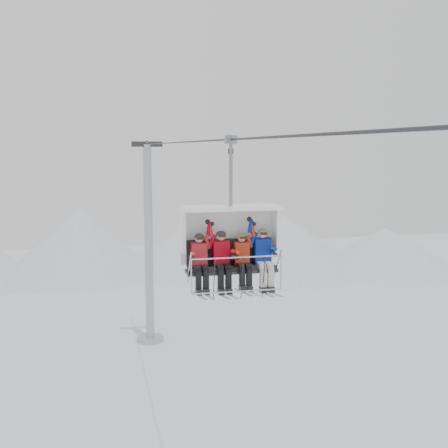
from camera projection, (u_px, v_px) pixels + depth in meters
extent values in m
cone|color=silver|center=(80.00, 241.00, 57.86)|extent=(16.00, 16.00, 7.00)
cone|color=silver|center=(187.00, 248.00, 59.52)|extent=(14.00, 14.00, 5.00)
cone|color=silver|center=(282.00, 243.00, 59.78)|extent=(18.00, 18.00, 6.00)
cone|color=silver|center=(385.00, 249.00, 60.43)|extent=(16.00, 16.00, 4.50)
cone|color=silver|center=(235.00, 243.00, 63.80)|extent=(12.00, 12.00, 4.50)
cylinder|color=#A4A6AB|center=(149.00, 245.00, 37.34)|extent=(0.56, 0.56, 13.30)
cylinder|color=#A4A6AB|center=(151.00, 339.00, 38.22)|extent=(1.80, 1.80, 0.30)
cube|color=#2F2E34|center=(147.00, 144.00, 36.44)|extent=(2.00, 0.35, 0.35)
cylinder|color=#2F2E34|center=(224.00, 140.00, 15.21)|extent=(0.06, 50.00, 0.06)
cube|color=black|center=(232.00, 267.00, 14.83)|extent=(2.32, 0.55, 0.10)
cube|color=black|center=(229.00, 251.00, 15.02)|extent=(2.32, 0.10, 0.67)
cube|color=#2F2E34|center=(232.00, 271.00, 14.84)|extent=(2.42, 0.60, 0.08)
cube|color=white|center=(227.00, 234.00, 15.18)|extent=(2.58, 0.10, 1.54)
cube|color=white|center=(231.00, 208.00, 14.69)|extent=(2.58, 0.90, 0.10)
cylinder|color=#B8B8BD|center=(237.00, 258.00, 14.25)|extent=(2.36, 0.04, 0.04)
cylinder|color=#B8B8BD|center=(237.00, 292.00, 14.30)|extent=(2.36, 0.04, 0.04)
cylinder|color=gray|center=(231.00, 174.00, 14.59)|extent=(0.10, 0.10, 1.77)
cube|color=gray|center=(231.00, 139.00, 14.47)|extent=(0.30, 0.18, 0.22)
cube|color=red|center=(199.00, 254.00, 14.62)|extent=(0.41, 0.27, 0.60)
sphere|color=tan|center=(199.00, 238.00, 14.52)|extent=(0.22, 0.22, 0.22)
cube|color=black|center=(198.00, 280.00, 14.25)|extent=(0.14, 0.15, 0.49)
cube|color=black|center=(206.00, 279.00, 14.29)|extent=(0.14, 0.15, 0.49)
cube|color=silver|center=(199.00, 296.00, 14.20)|extent=(0.09, 1.69, 0.26)
cube|color=silver|center=(207.00, 295.00, 14.25)|extent=(0.09, 1.69, 0.26)
cube|color=#B20516|center=(221.00, 253.00, 14.75)|extent=(0.43, 0.29, 0.63)
sphere|color=tan|center=(221.00, 236.00, 14.65)|extent=(0.24, 0.24, 0.24)
cube|color=black|center=(221.00, 279.00, 14.38)|extent=(0.14, 0.15, 0.51)
cube|color=black|center=(228.00, 279.00, 14.43)|extent=(0.14, 0.15, 0.51)
cube|color=silver|center=(222.00, 295.00, 14.34)|extent=(0.10, 1.69, 0.26)
cube|color=silver|center=(229.00, 295.00, 14.39)|extent=(0.10, 1.69, 0.26)
cube|color=red|center=(241.00, 253.00, 14.88)|extent=(0.39, 0.26, 0.58)
sphere|color=tan|center=(242.00, 238.00, 14.78)|extent=(0.22, 0.22, 0.22)
cube|color=black|center=(242.00, 277.00, 14.51)|extent=(0.13, 0.15, 0.47)
cube|color=black|center=(249.00, 277.00, 14.55)|extent=(0.13, 0.15, 0.47)
cube|color=silver|center=(243.00, 292.00, 14.46)|extent=(0.09, 1.69, 0.26)
cube|color=silver|center=(250.00, 292.00, 14.50)|extent=(0.09, 1.69, 0.26)
cube|color=navy|center=(262.00, 251.00, 15.00)|extent=(0.44, 0.29, 0.65)
sphere|color=tan|center=(263.00, 234.00, 14.90)|extent=(0.24, 0.24, 0.24)
cube|color=beige|center=(263.00, 277.00, 14.64)|extent=(0.15, 0.15, 0.53)
cube|color=beige|center=(271.00, 277.00, 14.69)|extent=(0.15, 0.15, 0.53)
cube|color=silver|center=(264.00, 293.00, 14.60)|extent=(0.10, 1.69, 0.26)
cube|color=silver|center=(272.00, 293.00, 14.64)|extent=(0.10, 1.69, 0.26)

